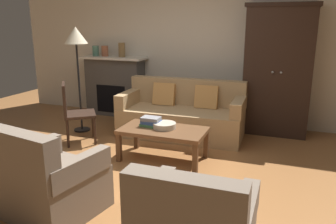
% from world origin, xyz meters
% --- Properties ---
extents(ground_plane, '(9.60, 9.60, 0.00)m').
position_xyz_m(ground_plane, '(0.00, 0.00, 0.00)').
color(ground_plane, '#9E6638').
extents(back_wall, '(7.20, 0.10, 2.80)m').
position_xyz_m(back_wall, '(0.00, 2.55, 1.40)').
color(back_wall, silver).
rests_on(back_wall, ground).
extents(fireplace, '(1.26, 0.48, 1.12)m').
position_xyz_m(fireplace, '(-1.55, 2.30, 0.57)').
color(fireplace, '#4C4947').
rests_on(fireplace, ground).
extents(armoire, '(1.06, 0.57, 2.02)m').
position_xyz_m(armoire, '(1.40, 2.22, 1.02)').
color(armoire, black).
rests_on(armoire, ground).
extents(couch, '(1.95, 0.92, 0.86)m').
position_xyz_m(couch, '(0.05, 1.58, 0.32)').
color(couch, tan).
rests_on(couch, ground).
extents(coffee_table, '(1.10, 0.60, 0.42)m').
position_xyz_m(coffee_table, '(0.13, 0.53, 0.37)').
color(coffee_table, brown).
rests_on(coffee_table, ground).
extents(fruit_bowl, '(0.30, 0.30, 0.07)m').
position_xyz_m(fruit_bowl, '(0.13, 0.57, 0.46)').
color(fruit_bowl, beige).
rests_on(fruit_bowl, coffee_table).
extents(book_stack, '(0.27, 0.20, 0.12)m').
position_xyz_m(book_stack, '(-0.06, 0.58, 0.48)').
color(book_stack, '#427A4C').
rests_on(book_stack, coffee_table).
extents(mantel_vase_jade, '(0.12, 0.12, 0.19)m').
position_xyz_m(mantel_vase_jade, '(-1.93, 2.28, 1.21)').
color(mantel_vase_jade, slate).
rests_on(mantel_vase_jade, fireplace).
extents(mantel_vase_terracotta, '(0.13, 0.13, 0.20)m').
position_xyz_m(mantel_vase_terracotta, '(-1.73, 2.28, 1.22)').
color(mantel_vase_terracotta, '#A86042').
rests_on(mantel_vase_terracotta, fireplace).
extents(mantel_vase_bronze, '(0.12, 0.12, 0.26)m').
position_xyz_m(mantel_vase_bronze, '(-1.37, 2.28, 1.25)').
color(mantel_vase_bronze, olive).
rests_on(mantel_vase_bronze, fireplace).
extents(armchair_near_left, '(0.89, 0.89, 0.88)m').
position_xyz_m(armchair_near_left, '(-0.37, -1.05, 0.32)').
color(armchair_near_left, '#756656').
rests_on(armchair_near_left, ground).
extents(side_chair_wooden, '(0.62, 0.62, 0.90)m').
position_xyz_m(side_chair_wooden, '(-1.34, 0.67, 0.51)').
color(side_chair_wooden, black).
rests_on(side_chair_wooden, ground).
extents(floor_lamp, '(0.36, 0.36, 1.68)m').
position_xyz_m(floor_lamp, '(-1.58, 1.19, 1.45)').
color(floor_lamp, black).
rests_on(floor_lamp, ground).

